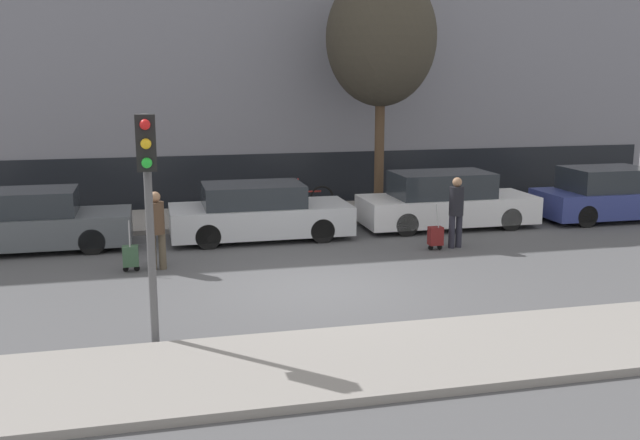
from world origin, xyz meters
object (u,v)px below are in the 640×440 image
pedestrian_right (456,208)px  parked_car_2 (445,202)px  pedestrian_left (156,226)px  parked_car_0 (27,222)px  traffic_light (148,183)px  bare_tree_near_crossing (381,39)px  parked_car_3 (609,196)px  parked_bicycle (304,198)px  trolley_left (131,256)px  trolley_right (436,236)px  parked_car_1 (259,213)px

pedestrian_right → parked_car_2: bearing=61.8°
pedestrian_left → parked_car_0: bearing=136.2°
traffic_light → bare_tree_near_crossing: size_ratio=0.51×
parked_car_3 → parked_bicycle: parked_car_3 is taller
parked_car_0 → bare_tree_near_crossing: bare_tree_near_crossing is taller
parked_car_0 → traffic_light: bearing=-68.0°
trolley_left → trolley_right: bearing=2.3°
parked_car_1 → bare_tree_near_crossing: bare_tree_near_crossing is taller
traffic_light → parked_car_2: bearing=42.3°
parked_car_3 → trolley_right: bearing=-160.0°
parked_car_1 → parked_car_2: (5.06, 0.17, 0.04)m
pedestrian_left → trolley_left: pedestrian_left is taller
parked_car_0 → parked_car_3: parked_car_3 is taller
parked_car_0 → trolley_left: (2.35, -2.48, -0.33)m
parked_car_0 → parked_car_3: bearing=0.1°
pedestrian_right → bare_tree_near_crossing: bare_tree_near_crossing is taller
parked_car_2 → trolley_left: bearing=-162.2°
trolley_left → bare_tree_near_crossing: (7.00, 4.91, 4.69)m
parked_car_1 → parked_bicycle: bearing=57.4°
parked_car_2 → pedestrian_right: 2.35m
pedestrian_left → parked_bicycle: bearing=46.6°
parked_car_2 → parked_bicycle: size_ratio=2.63×
parked_car_0 → parked_bicycle: bearing=20.7°
trolley_right → bare_tree_near_crossing: 6.60m
pedestrian_left → pedestrian_right: bearing=-0.9°
parked_car_3 → pedestrian_right: pedestrian_right is taller
parked_car_0 → parked_car_2: parked_car_2 is taller
parked_car_0 → parked_car_2: size_ratio=0.98×
traffic_light → parked_bicycle: (4.38, 9.58, -1.99)m
trolley_left → parked_bicycle: trolley_left is taller
parked_car_3 → trolley_right: (-6.13, -2.23, -0.35)m
trolley_right → traffic_light: size_ratio=0.31×
parked_car_2 → trolley_right: size_ratio=4.28×
parked_car_0 → bare_tree_near_crossing: 10.60m
trolley_left → pedestrian_right: (7.41, 0.37, 0.62)m
parked_car_3 → trolley_left: 13.24m
trolley_left → trolley_right: size_ratio=1.00×
pedestrian_left → pedestrian_right: 6.87m
parked_car_1 → trolley_left: 3.92m
pedestrian_right → bare_tree_near_crossing: bearing=84.4°
traffic_light → bare_tree_near_crossing: 11.67m
parked_car_2 → pedestrian_right: bearing=-107.5°
parked_car_2 → traffic_light: size_ratio=1.34×
parked_car_0 → parked_car_1: parked_car_0 is taller
parked_car_0 → trolley_right: size_ratio=4.21×
parked_car_2 → bare_tree_near_crossing: bare_tree_near_crossing is taller
parked_car_0 → parked_car_1: bearing=-0.5°
parked_car_0 → trolley_right: 9.49m
trolley_left → parked_bicycle: bearing=47.1°
parked_car_0 → pedestrian_right: bearing=-12.2°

